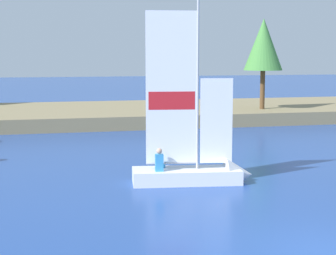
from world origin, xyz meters
name	(u,v)px	position (x,y,z in m)	size (l,w,h in m)	color
ground_plane	(331,255)	(0.00, 0.00, 0.00)	(200.00, 200.00, 0.00)	#234793
shore_bank	(133,113)	(0.00, 27.08, 0.41)	(80.00, 11.53, 0.83)	#897A56
shoreline_tree_centre	(263,45)	(8.31, 24.09, 5.10)	(2.58, 2.58, 6.02)	brown
sailboat	(202,167)	(-0.80, 7.59, 0.55)	(4.39, 1.82, 6.77)	white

